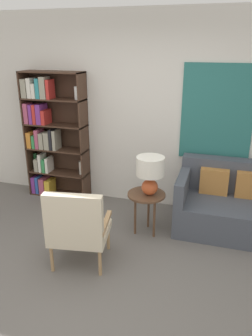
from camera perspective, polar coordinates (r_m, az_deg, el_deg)
The scene contains 7 objects.
ground_plane at distance 3.45m, azimuth -5.81°, elevation -20.10°, with size 14.00×14.00×0.00m, color #66605B.
wall_back at distance 4.62m, azimuth 3.87°, elevation 9.48°, with size 6.40×0.08×2.70m.
bookshelf at distance 5.08m, azimuth -13.27°, elevation 5.61°, with size 0.94×0.30×1.90m.
armchair at distance 3.47m, azimuth -8.52°, elevation -9.93°, with size 0.68×0.64×0.90m.
couch at distance 4.44m, azimuth 20.54°, elevation -6.42°, with size 1.77×0.86×0.85m.
side_table at distance 4.05m, azimuth 3.56°, elevation -5.35°, with size 0.47×0.47×0.54m.
table_lamp at distance 3.88m, azimuth 4.24°, elevation -0.54°, with size 0.34×0.34×0.48m.
Camera 1 is at (1.07, -2.39, 2.25)m, focal length 35.00 mm.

